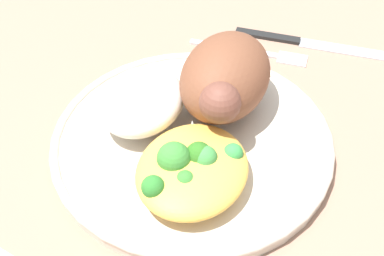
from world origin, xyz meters
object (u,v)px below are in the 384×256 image
at_px(plate, 192,141).
at_px(fork, 255,52).
at_px(roasted_chicken, 225,78).
at_px(rice_pile, 141,101).
at_px(knife, 299,40).
at_px(mac_cheese_with_broccoli, 191,168).

bearing_deg(plate, fork, 175.46).
bearing_deg(roasted_chicken, fork, -179.43).
xyz_separation_m(roasted_chicken, rice_pile, (0.04, -0.07, -0.02)).
xyz_separation_m(roasted_chicken, fork, (-0.12, -0.00, -0.05)).
bearing_deg(knife, rice_pile, -28.63).
distance_m(mac_cheese_with_broccoli, knife, 0.27).
relative_size(roasted_chicken, knife, 0.67).
xyz_separation_m(plate, roasted_chicken, (-0.05, 0.01, 0.05)).
distance_m(plate, fork, 0.17).
bearing_deg(mac_cheese_with_broccoli, plate, -159.09).
height_order(fork, knife, knife).
relative_size(plate, roasted_chicken, 2.14).
xyz_separation_m(fork, knife, (-0.04, 0.04, 0.00)).
bearing_deg(roasted_chicken, plate, -16.38).
xyz_separation_m(roasted_chicken, mac_cheese_with_broccoli, (0.10, 0.01, -0.02)).
distance_m(roasted_chicken, knife, 0.17).
bearing_deg(roasted_chicken, knife, 165.33).
distance_m(rice_pile, mac_cheese_with_broccoli, 0.10).
xyz_separation_m(rice_pile, knife, (-0.21, 0.11, -0.03)).
relative_size(fork, knife, 0.75).
height_order(plate, mac_cheese_with_broccoli, mac_cheese_with_broccoli).
height_order(plate, roasted_chicken, roasted_chicken).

